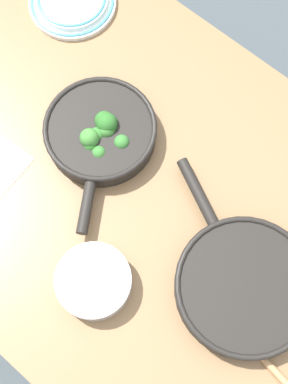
{
  "coord_description": "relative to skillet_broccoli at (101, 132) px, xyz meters",
  "views": [
    {
      "loc": [
        -0.23,
        0.27,
        1.81
      ],
      "look_at": [
        0.0,
        0.0,
        0.75
      ],
      "focal_mm": 50.0,
      "sensor_mm": 36.0,
      "label": 1
    }
  ],
  "objects": [
    {
      "name": "skillet_broccoli",
      "position": [
        0.0,
        0.0,
        0.0
      ],
      "size": [
        0.26,
        0.33,
        0.07
      ],
      "rotation": [
        0.0,
        0.0,
        2.14
      ],
      "color": "black",
      "rests_on": "dining_table_red"
    },
    {
      "name": "dining_table_red",
      "position": [
        -0.16,
        0.04,
        -0.11
      ],
      "size": [
        1.21,
        0.86,
        0.73
      ],
      "color": "olive",
      "rests_on": "ground_plane"
    },
    {
      "name": "wooden_spoon",
      "position": [
        -0.56,
        0.15,
        -0.02
      ],
      "size": [
        0.37,
        0.08,
        0.02
      ],
      "rotation": [
        0.0,
        0.0,
        6.14
      ],
      "color": "tan",
      "rests_on": "dining_table_red"
    },
    {
      "name": "prep_bowl_steel",
      "position": [
        -0.2,
        0.25,
        -0.01
      ],
      "size": [
        0.15,
        0.15,
        0.05
      ],
      "color": "#B7B7BC",
      "rests_on": "dining_table_red"
    },
    {
      "name": "skillet_eggs",
      "position": [
        -0.44,
        0.06,
        -0.0
      ],
      "size": [
        0.41,
        0.28,
        0.05
      ],
      "rotation": [
        0.0,
        0.0,
        5.84
      ],
      "color": "black",
      "rests_on": "dining_table_red"
    },
    {
      "name": "ground_plane",
      "position": [
        -0.16,
        0.04,
        -0.76
      ],
      "size": [
        14.0,
        14.0,
        0.0
      ],
      "primitive_type": "plane",
      "color": "#424C51"
    },
    {
      "name": "dinner_plate_stack",
      "position": [
        0.29,
        -0.22,
        -0.02
      ],
      "size": [
        0.21,
        0.21,
        0.03
      ],
      "color": "white",
      "rests_on": "dining_table_red"
    }
  ]
}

